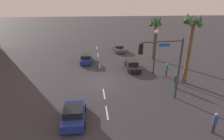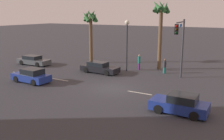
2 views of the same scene
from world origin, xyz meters
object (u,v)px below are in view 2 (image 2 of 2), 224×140
at_px(car_2, 180,104).
at_px(traffic_signal, 181,40).
at_px(streetlamp, 127,36).
at_px(pedestrian_2, 139,62).
at_px(car_0, 99,68).
at_px(palm_tree_2, 161,19).
at_px(palm_tree_1, 90,24).
at_px(car_3, 33,60).
at_px(pedestrian_1, 165,66).
at_px(car_1, 31,76).

bearing_deg(car_2, traffic_signal, 105.65).
relative_size(traffic_signal, streetlamp, 1.03).
bearing_deg(streetlamp, pedestrian_2, 54.20).
bearing_deg(car_0, palm_tree_2, 44.53).
height_order(car_0, traffic_signal, traffic_signal).
bearing_deg(palm_tree_1, car_3, -139.72).
bearing_deg(traffic_signal, pedestrian_2, 153.86).
relative_size(car_3, palm_tree_1, 0.63).
bearing_deg(car_2, palm_tree_1, 142.24).
distance_m(car_0, palm_tree_2, 9.44).
bearing_deg(palm_tree_2, pedestrian_1, -53.98).
distance_m(car_0, pedestrian_2, 5.16).
bearing_deg(pedestrian_2, pedestrian_1, -5.49).
relative_size(car_1, traffic_signal, 0.66).
height_order(car_0, car_1, car_1).
xyz_separation_m(traffic_signal, pedestrian_2, (-5.68, 2.79, -3.21)).
distance_m(car_3, streetlamp, 13.55).
bearing_deg(car_1, car_3, 135.17).
height_order(car_1, palm_tree_1, palm_tree_1).
distance_m(car_1, palm_tree_1, 12.55).
xyz_separation_m(car_3, pedestrian_1, (17.11, 3.95, 0.31)).
bearing_deg(palm_tree_2, traffic_signal, -49.59).
bearing_deg(car_3, streetlamp, 12.60).
bearing_deg(car_1, streetlamp, 56.39).
bearing_deg(traffic_signal, palm_tree_1, 164.98).
distance_m(streetlamp, pedestrian_1, 5.66).
xyz_separation_m(car_2, palm_tree_1, (-15.87, 12.29, 4.81)).
bearing_deg(traffic_signal, car_3, -175.63).
xyz_separation_m(car_0, car_3, (-10.36, -0.41, -0.02)).
bearing_deg(streetlamp, pedestrian_1, 14.16).
relative_size(streetlamp, pedestrian_2, 3.22).
height_order(car_0, streetlamp, streetlamp).
xyz_separation_m(car_1, palm_tree_2, (9.28, 12.24, 5.51)).
relative_size(traffic_signal, palm_tree_1, 0.84).
distance_m(car_3, pedestrian_1, 17.57).
bearing_deg(pedestrian_2, car_0, -131.29).
bearing_deg(palm_tree_1, pedestrian_1, -5.85).
xyz_separation_m(pedestrian_1, pedestrian_2, (-3.36, 0.32, 0.13)).
xyz_separation_m(car_1, streetlamp, (6.20, 9.33, 3.64)).
height_order(palm_tree_1, palm_tree_2, palm_tree_2).
distance_m(streetlamp, palm_tree_2, 4.63).
distance_m(car_0, pedestrian_1, 7.63).
distance_m(car_2, car_3, 23.03).
distance_m(car_0, traffic_signal, 9.83).
xyz_separation_m(pedestrian_2, palm_tree_2, (2.04, 1.48, 5.14)).
relative_size(pedestrian_1, palm_tree_1, 0.23).
relative_size(car_0, car_2, 1.18).
xyz_separation_m(car_1, traffic_signal, (12.91, 7.97, 3.59)).
distance_m(car_1, palm_tree_2, 16.32).
bearing_deg(pedestrian_2, traffic_signal, -26.14).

